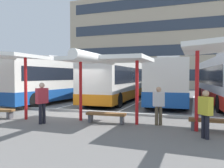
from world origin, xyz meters
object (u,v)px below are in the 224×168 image
(coach_bus_0, at_px, (26,80))
(coach_bus_1, at_px, (63,81))
(coach_bus_3, at_px, (170,82))
(waiting_passenger_0, at_px, (205,111))
(bench_4, at_px, (216,122))
(waiting_shelter_2, at_px, (105,61))
(bench_3, at_px, (106,115))
(waiting_passenger_2, at_px, (42,100))
(coach_bus_2, at_px, (121,80))
(waiting_passenger_1, at_px, (159,103))

(coach_bus_0, height_order, coach_bus_1, coach_bus_0)
(coach_bus_1, xyz_separation_m, coach_bus_3, (8.43, 2.16, -0.07))
(waiting_passenger_0, bearing_deg, bench_4, 70.14)
(coach_bus_3, xyz_separation_m, waiting_shelter_2, (-1.72, -9.65, 1.12))
(bench_3, relative_size, bench_4, 0.90)
(coach_bus_0, distance_m, waiting_shelter_2, 13.22)
(waiting_passenger_0, distance_m, waiting_passenger_2, 6.47)
(coach_bus_2, xyz_separation_m, waiting_shelter_2, (2.26, -9.41, 1.01))
(waiting_passenger_0, bearing_deg, waiting_passenger_1, 137.95)
(waiting_shelter_2, bearing_deg, waiting_passenger_0, -16.08)
(coach_bus_2, bearing_deg, coach_bus_0, -168.63)
(coach_bus_0, bearing_deg, bench_4, -26.99)
(coach_bus_3, relative_size, waiting_passenger_2, 6.89)
(bench_3, relative_size, waiting_passenger_0, 1.11)
(coach_bus_2, height_order, bench_4, coach_bus_2)
(coach_bus_3, bearing_deg, waiting_passenger_2, -111.76)
(coach_bus_1, height_order, waiting_passenger_1, coach_bus_1)
(coach_bus_2, bearing_deg, waiting_passenger_1, -63.56)
(coach_bus_0, relative_size, waiting_shelter_2, 2.34)
(coach_bus_3, bearing_deg, waiting_passenger_0, -78.35)
(bench_4, bearing_deg, waiting_passenger_2, -171.65)
(coach_bus_2, height_order, coach_bus_3, coach_bus_2)
(coach_bus_3, height_order, bench_3, coach_bus_3)
(coach_bus_0, height_order, coach_bus_3, coach_bus_0)
(coach_bus_2, distance_m, bench_4, 11.55)
(coach_bus_2, height_order, waiting_shelter_2, coach_bus_2)
(bench_4, distance_m, waiting_passenger_2, 7.00)
(coach_bus_3, bearing_deg, coach_bus_2, -176.47)
(coach_bus_0, distance_m, bench_3, 13.20)
(bench_3, bearing_deg, waiting_shelter_2, -90.00)
(waiting_shelter_2, relative_size, waiting_passenger_1, 2.78)
(waiting_passenger_2, bearing_deg, waiting_passenger_1, 16.51)
(coach_bus_1, distance_m, waiting_passenger_1, 11.40)
(waiting_shelter_2, height_order, waiting_passenger_2, waiting_shelter_2)
(waiting_passenger_0, xyz_separation_m, waiting_passenger_2, (-6.46, 0.17, 0.13))
(coach_bus_2, height_order, bench_3, coach_bus_2)
(waiting_passenger_2, bearing_deg, waiting_shelter_2, 21.06)
(waiting_shelter_2, height_order, waiting_passenger_1, waiting_shelter_2)
(coach_bus_1, relative_size, waiting_passenger_0, 8.01)
(coach_bus_0, height_order, bench_3, coach_bus_0)
(coach_bus_3, height_order, waiting_passenger_0, coach_bus_3)
(coach_bus_3, distance_m, waiting_passenger_2, 11.45)
(waiting_shelter_2, distance_m, bench_4, 4.96)
(coach_bus_3, height_order, waiting_shelter_2, coach_bus_3)
(waiting_passenger_1, bearing_deg, coach_bus_3, 93.03)
(coach_bus_2, distance_m, waiting_passenger_0, 12.26)
(coach_bus_3, distance_m, waiting_passenger_1, 9.26)
(coach_bus_3, bearing_deg, bench_4, -74.59)
(coach_bus_3, relative_size, waiting_shelter_2, 2.74)
(bench_3, bearing_deg, waiting_passenger_0, -17.22)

